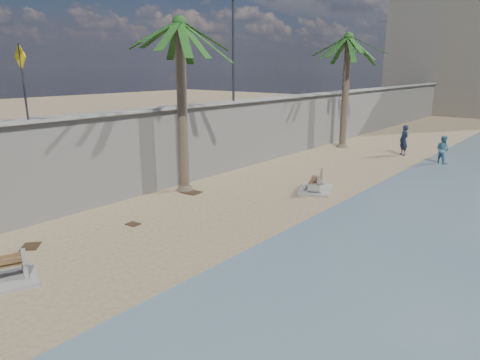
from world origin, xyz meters
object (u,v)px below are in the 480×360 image
Objects in this scene: palm_mid at (179,25)px; person_b at (443,148)px; person_a at (404,138)px; palm_back at (349,39)px; bench_far at (315,183)px.

person_b is at bearing 61.22° from palm_mid.
palm_mid is 3.70× the size of person_a.
palm_mid reaches higher than person_b.
palm_back is at bearing 88.12° from palm_mid.
palm_back reaches higher than bench_far.
palm_mid is at bearing -141.17° from bench_far.
palm_mid is 16.08m from person_b.
bench_far is 0.29× the size of palm_back.
person_b is at bearing 16.69° from person_a.
palm_mid reaches higher than person_a.
bench_far is 10.44m from person_a.
palm_mid is (-4.50, -3.62, 6.58)m from bench_far.
palm_back is (0.47, 14.19, 0.12)m from palm_mid.
palm_mid reaches higher than bench_far.
palm_mid is 0.98× the size of palm_back.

